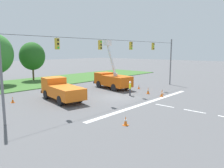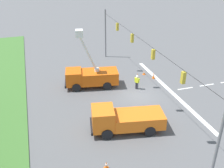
# 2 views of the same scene
# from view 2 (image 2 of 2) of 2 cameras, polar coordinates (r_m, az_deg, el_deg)

# --- Properties ---
(ground_plane) EXTENTS (200.00, 200.00, 0.00)m
(ground_plane) POSITION_cam_2_polar(r_m,az_deg,el_deg) (29.64, 5.68, -2.62)
(ground_plane) COLOR #565659
(lane_markings) EXTENTS (17.60, 15.25, 0.01)m
(lane_markings) POSITION_cam_2_polar(r_m,az_deg,el_deg) (32.03, 14.88, -1.07)
(lane_markings) COLOR silver
(lane_markings) RESTS_ON ground
(signal_gantry) EXTENTS (26.20, 0.33, 7.20)m
(signal_gantry) POSITION_cam_2_polar(r_m,az_deg,el_deg) (27.59, 6.21, 5.58)
(signal_gantry) COLOR slate
(signal_gantry) RESTS_ON ground
(utility_truck_bucket_lift) EXTENTS (3.49, 6.60, 6.95)m
(utility_truck_bucket_lift) POSITION_cam_2_polar(r_m,az_deg,el_deg) (31.13, -4.63, 1.80)
(utility_truck_bucket_lift) COLOR #D6560F
(utility_truck_bucket_lift) RESTS_ON ground
(utility_truck_support_near) EXTENTS (3.57, 6.91, 2.38)m
(utility_truck_support_near) POSITION_cam_2_polar(r_m,az_deg,el_deg) (23.57, 2.68, -7.61)
(utility_truck_support_near) COLOR orange
(utility_truck_support_near) RESTS_ON ground
(road_worker) EXTENTS (0.53, 0.45, 1.77)m
(road_worker) POSITION_cam_2_polar(r_m,az_deg,el_deg) (30.69, 5.46, 0.59)
(road_worker) COLOR #383842
(road_worker) RESTS_ON ground
(traffic_cone_foreground_left) EXTENTS (0.36, 0.36, 0.77)m
(traffic_cone_foreground_left) POSITION_cam_2_polar(r_m,az_deg,el_deg) (33.87, 9.06, 1.84)
(traffic_cone_foreground_left) COLOR orange
(traffic_cone_foreground_left) RESTS_ON ground
(traffic_cone_foreground_right) EXTENTS (0.36, 0.36, 0.83)m
(traffic_cone_foreground_right) POSITION_cam_2_polar(r_m,az_deg,el_deg) (33.31, 5.55, 1.67)
(traffic_cone_foreground_right) COLOR orange
(traffic_cone_foreground_right) RESTS_ON ground
(traffic_cone_mid_left) EXTENTS (0.36, 0.36, 0.58)m
(traffic_cone_mid_left) POSITION_cam_2_polar(r_m,az_deg,el_deg) (34.80, 6.99, 2.48)
(traffic_cone_mid_left) COLOR orange
(traffic_cone_mid_left) RESTS_ON ground
(traffic_cone_mid_right) EXTENTS (0.36, 0.36, 0.65)m
(traffic_cone_mid_right) POSITION_cam_2_polar(r_m,az_deg,el_deg) (34.33, -0.50, 2.41)
(traffic_cone_mid_right) COLOR orange
(traffic_cone_mid_right) RESTS_ON ground
(traffic_cone_lane_edge_a) EXTENTS (0.36, 0.36, 0.68)m
(traffic_cone_lane_edge_a) POSITION_cam_2_polar(r_m,az_deg,el_deg) (20.40, -1.24, -17.24)
(traffic_cone_lane_edge_a) COLOR orange
(traffic_cone_lane_edge_a) RESTS_ON ground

